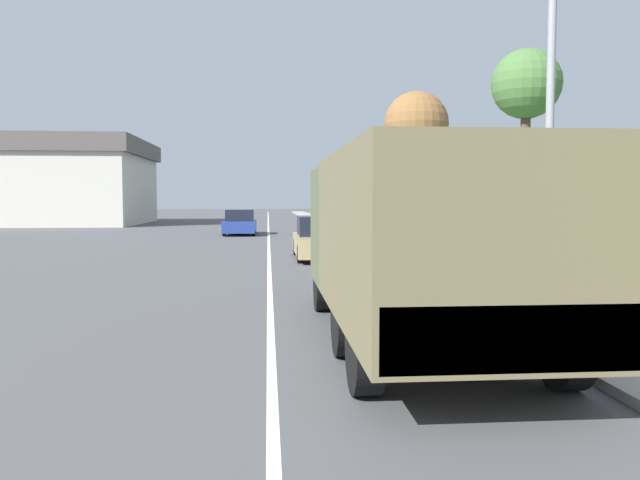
# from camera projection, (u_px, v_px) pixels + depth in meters

# --- Properties ---
(ground_plane) EXTENTS (180.00, 180.00, 0.00)m
(ground_plane) POSITION_uv_depth(u_px,v_px,m) (269.00, 235.00, 35.38)
(ground_plane) COLOR #4C4C4F
(lane_centre_stripe) EXTENTS (0.12, 120.00, 0.00)m
(lane_centre_stripe) POSITION_uv_depth(u_px,v_px,m) (269.00, 235.00, 35.38)
(lane_centre_stripe) COLOR silver
(lane_centre_stripe) RESTS_ON ground
(sidewalk_right) EXTENTS (1.80, 120.00, 0.12)m
(sidewalk_right) POSITION_uv_depth(u_px,v_px,m) (347.00, 234.00, 35.75)
(sidewalk_right) COLOR #9E9B93
(sidewalk_right) RESTS_ON ground
(grass_strip_right) EXTENTS (7.00, 120.00, 0.02)m
(grass_strip_right) POSITION_uv_depth(u_px,v_px,m) (422.00, 235.00, 36.12)
(grass_strip_right) COLOR #4C7538
(grass_strip_right) RESTS_ON ground
(military_truck) EXTENTS (2.52, 7.54, 2.70)m
(military_truck) POSITION_uv_depth(u_px,v_px,m) (415.00, 236.00, 9.04)
(military_truck) COLOR #545B3D
(military_truck) RESTS_ON ground
(car_nearest_ahead) EXTENTS (1.80, 4.51, 1.48)m
(car_nearest_ahead) POSITION_uv_depth(u_px,v_px,m) (321.00, 239.00, 21.74)
(car_nearest_ahead) COLOR tan
(car_nearest_ahead) RESTS_ON ground
(car_second_ahead) EXTENTS (1.82, 4.47, 1.45)m
(car_second_ahead) POSITION_uv_depth(u_px,v_px,m) (240.00, 223.00, 36.26)
(car_second_ahead) COLOR navy
(car_second_ahead) RESTS_ON ground
(lamp_post) EXTENTS (1.69, 0.24, 7.13)m
(lamp_post) POSITION_uv_depth(u_px,v_px,m) (539.00, 64.00, 10.50)
(lamp_post) COLOR gray
(lamp_post) RESTS_ON sidewalk_right
(tree_mid_right) EXTENTS (2.48, 2.48, 7.41)m
(tree_mid_right) POSITION_uv_depth(u_px,v_px,m) (526.00, 88.00, 22.28)
(tree_mid_right) COLOR #4C3D2D
(tree_mid_right) RESTS_ON grass_strip_right
(tree_far_right) EXTENTS (3.69, 3.69, 8.21)m
(tree_far_right) POSITION_uv_depth(u_px,v_px,m) (416.00, 124.00, 35.76)
(tree_far_right) COLOR #4C3D2D
(tree_far_right) RESTS_ON grass_strip_right
(utility_box) EXTENTS (0.55, 0.45, 0.70)m
(utility_box) POSITION_uv_depth(u_px,v_px,m) (577.00, 284.00, 12.61)
(utility_box) COLOR #3D7042
(utility_box) RESTS_ON grass_strip_right
(building_distant) EXTENTS (20.72, 14.49, 6.85)m
(building_distant) POSITION_uv_depth(u_px,v_px,m) (17.00, 182.00, 50.84)
(building_distant) COLOR beige
(building_distant) RESTS_ON ground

